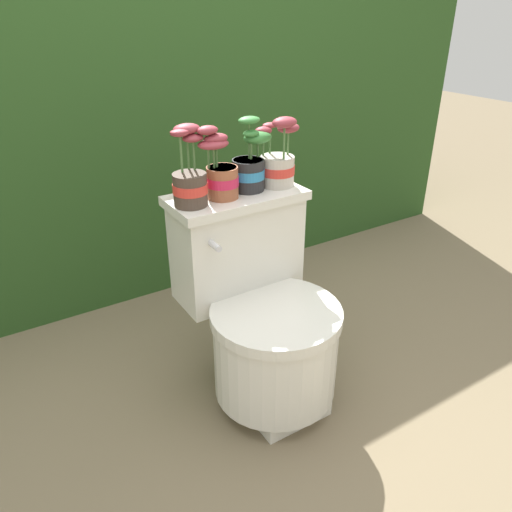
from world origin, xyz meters
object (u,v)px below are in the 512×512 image
at_px(toilet, 262,314).
at_px(potted_plant_midleft, 220,172).
at_px(potted_plant_left, 189,179).
at_px(potted_plant_midright, 278,161).
at_px(potted_plant_middle, 250,165).

xyz_separation_m(toilet, potted_plant_midleft, (-0.06, 0.15, 0.47)).
xyz_separation_m(toilet, potted_plant_left, (-0.17, 0.15, 0.46)).
height_order(potted_plant_midleft, potted_plant_midright, potted_plant_midright).
bearing_deg(potted_plant_middle, toilet, -109.05).
height_order(toilet, potted_plant_midleft, potted_plant_midleft).
bearing_deg(potted_plant_middle, potted_plant_left, -174.77).
height_order(toilet, potted_plant_left, potted_plant_left).
relative_size(toilet, potted_plant_midright, 2.93).
bearing_deg(toilet, potted_plant_middle, 70.95).
bearing_deg(potted_plant_midright, potted_plant_left, -178.80).
distance_m(potted_plant_midleft, potted_plant_middle, 0.12).
bearing_deg(toilet, potted_plant_left, 138.53).
bearing_deg(potted_plant_middle, potted_plant_midleft, -171.18).
height_order(potted_plant_left, potted_plant_midleft, potted_plant_left).
height_order(potted_plant_left, potted_plant_midright, potted_plant_left).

